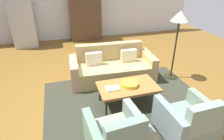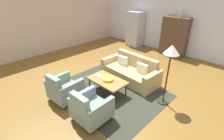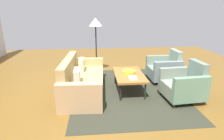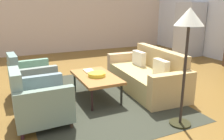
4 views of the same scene
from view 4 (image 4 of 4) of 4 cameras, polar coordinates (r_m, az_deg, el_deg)
ground_plane at (r=4.92m, az=3.82°, el=-4.89°), size 11.19×11.19×0.00m
wall_left at (r=8.98m, az=-10.75°, el=13.40°), size 0.12×8.29×2.80m
area_rug at (r=4.53m, az=-3.34°, el=-6.72°), size 3.40×2.60×0.01m
couch at (r=4.93m, az=9.00°, el=-1.48°), size 2.14×1.01×0.86m
coffee_table at (r=4.37m, az=-4.03°, el=-1.89°), size 1.20×0.70×0.45m
armchair_left at (r=4.72m, az=-20.05°, el=-2.37°), size 0.86×0.86×0.88m
armchair_right at (r=3.59m, az=-18.22°, el=-7.85°), size 0.82×0.82×0.88m
fruit_bowl at (r=4.31m, az=-3.85°, el=-1.13°), size 0.33×0.33×0.07m
book_stack at (r=4.65m, az=-5.80°, el=-0.20°), size 0.28×0.19×0.03m
refrigerator at (r=8.66m, az=18.76°, el=9.61°), size 0.80×0.73×1.85m
floor_lamp at (r=3.28m, az=18.67°, el=9.87°), size 0.40×0.40×1.72m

